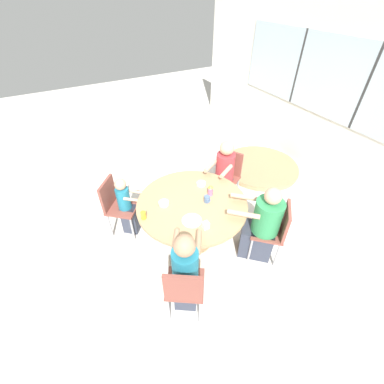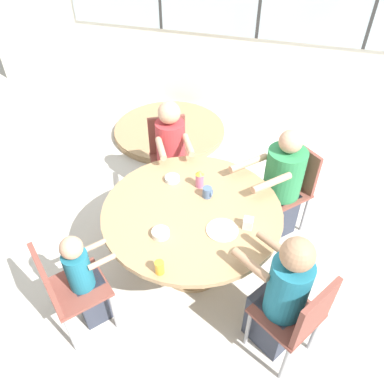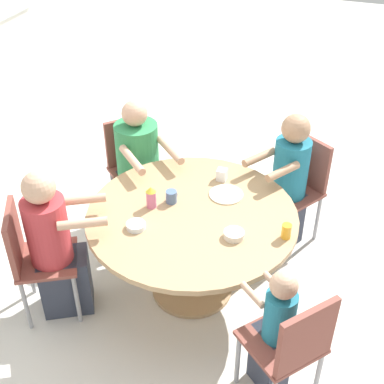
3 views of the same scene
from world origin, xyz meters
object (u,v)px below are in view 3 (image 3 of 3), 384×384
person_woman_green_shirt (286,187)px  milk_carton_small (222,175)px  chair_for_man_teal_shirt (31,252)px  person_man_teal_shirt (56,249)px  coffee_mug (171,196)px  sippy_cup (151,197)px  person_toddler (274,334)px  chair_for_man_blue_shirt (132,160)px  chair_for_toddler (293,344)px  bowl_white_shallow (136,226)px  person_man_blue_shirt (140,173)px  bowl_cereal (234,234)px  chair_for_woman_green_shirt (300,180)px  juice_glass (286,231)px

person_woman_green_shirt → milk_carton_small: bearing=69.5°
chair_for_man_teal_shirt → person_man_teal_shirt: size_ratio=0.76×
coffee_mug → sippy_cup: size_ratio=0.56×
person_toddler → coffee_mug: bearing=92.7°
chair_for_man_blue_shirt → person_toddler: size_ratio=0.93×
chair_for_toddler → coffee_mug: bearing=92.4°
person_man_teal_shirt → person_toddler: size_ratio=1.21×
person_woman_green_shirt → bowl_white_shallow: person_woman_green_shirt is taller
chair_for_man_teal_shirt → person_woman_green_shirt: bearing=102.8°
milk_carton_small → person_man_blue_shirt: bearing=77.2°
person_man_blue_shirt → coffee_mug: person_man_blue_shirt is taller
chair_for_man_blue_shirt → person_woman_green_shirt: 1.30m
chair_for_man_teal_shirt → coffee_mug: chair_for_man_teal_shirt is taller
person_toddler → bowl_cereal: 0.66m
chair_for_woman_green_shirt → coffee_mug: size_ratio=9.74×
chair_for_woman_green_shirt → milk_carton_small: bearing=74.1°
chair_for_woman_green_shirt → sippy_cup: 1.31m
chair_for_man_teal_shirt → milk_carton_small: bearing=104.9°
bowl_cereal → chair_for_woman_green_shirt: bearing=-13.7°
chair_for_man_blue_shirt → person_man_blue_shirt: (-0.12, -0.12, -0.03)m
chair_for_man_teal_shirt → juice_glass: (0.50, -1.60, 0.24)m
chair_for_man_blue_shirt → person_woman_green_shirt: bearing=134.6°
sippy_cup → bowl_cereal: (-0.12, -0.62, -0.06)m
chair_for_toddler → person_man_blue_shirt: person_man_blue_shirt is taller
chair_for_man_blue_shirt → milk_carton_small: size_ratio=10.17×
person_man_teal_shirt → person_toddler: (-0.14, -1.53, -0.08)m
person_toddler → coffee_mug: person_toddler is taller
juice_glass → milk_carton_small: (0.49, 0.58, -0.01)m
person_man_blue_shirt → sippy_cup: (-0.65, -0.39, 0.30)m
milk_carton_small → juice_glass: bearing=-130.5°
bowl_cereal → bowl_white_shallow: bearing=101.2°
chair_for_man_teal_shirt → person_toddler: bearing=58.5°
chair_for_man_blue_shirt → person_man_teal_shirt: (-1.20, 0.01, 0.00)m
person_man_teal_shirt → bowl_white_shallow: (0.19, -0.52, 0.20)m
coffee_mug → juice_glass: (-0.11, -0.83, 0.01)m
chair_for_woman_green_shirt → milk_carton_small: (-0.46, 0.52, 0.23)m
person_toddler → bowl_white_shallow: (0.33, 1.02, 0.28)m
sippy_cup → bowl_white_shallow: (-0.25, 0.01, -0.06)m
chair_for_man_teal_shirt → person_man_teal_shirt: bearing=90.0°
person_man_blue_shirt → milk_carton_small: person_man_blue_shirt is taller
chair_for_man_blue_shirt → sippy_cup: chair_for_man_blue_shirt is taller
chair_for_toddler → bowl_cereal: 0.78m
person_man_teal_shirt → milk_carton_small: size_ratio=13.31×
person_man_blue_shirt → person_man_teal_shirt: size_ratio=0.98×
bowl_cereal → chair_for_man_blue_shirt: bearing=52.0°
person_woman_green_shirt → milk_carton_small: size_ratio=13.28×
chair_for_woman_green_shirt → coffee_mug: 1.16m
person_man_blue_shirt → bowl_cereal: 1.29m
chair_for_woman_green_shirt → chair_for_man_blue_shirt: (-0.17, 1.39, 0.00)m
person_woman_green_shirt → person_man_blue_shirt: (-0.15, 1.18, -0.04)m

